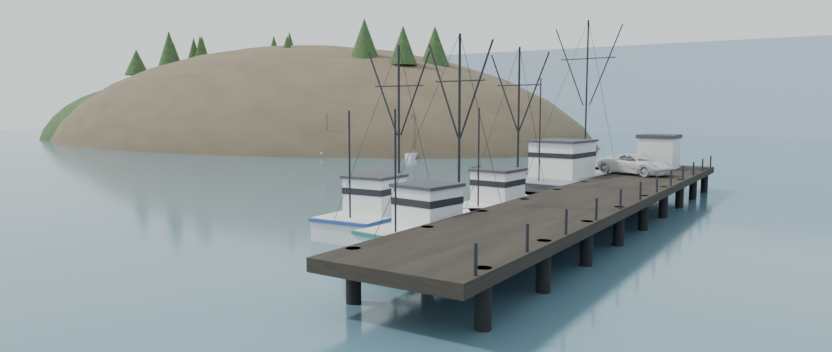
{
  "coord_description": "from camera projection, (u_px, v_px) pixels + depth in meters",
  "views": [
    {
      "loc": [
        25.68,
        -21.8,
        6.98
      ],
      "look_at": [
        2.44,
        13.87,
        2.5
      ],
      "focal_mm": 28.0,
      "sensor_mm": 36.0,
      "label": 1
    }
  ],
  "objects": [
    {
      "name": "ground",
      "position": [
        227.0,
        246.0,
        32.83
      ],
      "size": [
        400.0,
        400.0,
        0.0
      ],
      "primitive_type": "plane",
      "color": "#294A5C",
      "rests_on": "ground"
    },
    {
      "name": "pier",
      "position": [
        599.0,
        198.0,
        38.39
      ],
      "size": [
        6.0,
        44.0,
        2.0
      ],
      "color": "black",
      "rests_on": "ground"
    },
    {
      "name": "headland",
      "position": [
        279.0,
        162.0,
        139.5
      ],
      "size": [
        134.8,
        78.0,
        51.0
      ],
      "color": "#382D1E",
      "rests_on": "ground"
    },
    {
      "name": "distant_ridge",
      "position": [
        766.0,
        135.0,
        169.06
      ],
      "size": [
        360.0,
        40.0,
        26.0
      ],
      "primitive_type": "cube",
      "color": "#9EB2C6",
      "rests_on": "ground"
    },
    {
      "name": "distant_ridge_far",
      "position": [
        595.0,
        130.0,
        208.7
      ],
      "size": [
        180.0,
        25.0,
        18.0
      ],
      "primitive_type": "cube",
      "color": "silver",
      "rests_on": "ground"
    },
    {
      "name": "moored_sailboats",
      "position": [
        361.0,
        152.0,
        97.87
      ],
      "size": [
        21.62,
        17.1,
        6.35
      ],
      "color": "silver",
      "rests_on": "ground"
    },
    {
      "name": "trawler_near",
      "position": [
        447.0,
        229.0,
        33.01
      ],
      "size": [
        4.82,
        10.95,
        11.07
      ],
      "color": "silver",
      "rests_on": "ground"
    },
    {
      "name": "trawler_mid",
      "position": [
        390.0,
        215.0,
        37.29
      ],
      "size": [
        4.09,
        10.98,
        10.92
      ],
      "color": "silver",
      "rests_on": "ground"
    },
    {
      "name": "trawler_far",
      "position": [
        509.0,
        206.0,
        40.97
      ],
      "size": [
        4.1,
        10.88,
        11.16
      ],
      "color": "silver",
      "rests_on": "ground"
    },
    {
      "name": "work_vessel",
      "position": [
        575.0,
        182.0,
        50.65
      ],
      "size": [
        6.4,
        17.31,
        14.19
      ],
      "color": "slate",
      "rests_on": "ground"
    },
    {
      "name": "pier_shed",
      "position": [
        659.0,
        151.0,
        53.59
      ],
      "size": [
        3.0,
        3.2,
        2.8
      ],
      "color": "silver",
      "rests_on": "pier"
    },
    {
      "name": "pickup_truck",
      "position": [
        636.0,
        164.0,
        48.62
      ],
      "size": [
        6.21,
        4.53,
        1.57
      ],
      "primitive_type": "imported",
      "rotation": [
        0.0,
        0.0,
        1.19
      ],
      "color": "silver",
      "rests_on": "pier"
    },
    {
      "name": "motorboat",
      "position": [
        480.0,
        172.0,
        70.38
      ],
      "size": [
        4.86,
        5.89,
        1.06
      ],
      "primitive_type": "imported",
      "rotation": [
        0.0,
        0.0,
        0.26
      ],
      "color": "#4F5257",
      "rests_on": "ground"
    }
  ]
}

